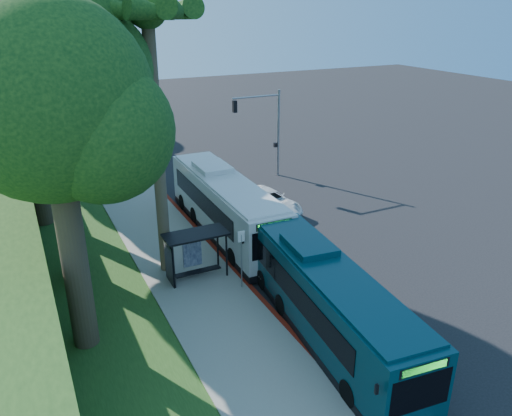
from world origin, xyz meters
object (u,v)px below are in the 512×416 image
pickup (268,202)px  white_bus (225,204)px  bus_shelter (190,247)px  teal_bus (327,299)px

pickup → white_bus: bearing=-165.5°
bus_shelter → white_bus: 5.82m
white_bus → bus_shelter: bearing=-129.4°
bus_shelter → teal_bus: teal_bus is taller
bus_shelter → teal_bus: size_ratio=0.26×
white_bus → teal_bus: white_bus is taller
bus_shelter → teal_bus: 7.88m
white_bus → pickup: 4.31m
white_bus → teal_bus: (-0.23, -11.46, -0.13)m
white_bus → teal_bus: bearing=-90.0°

